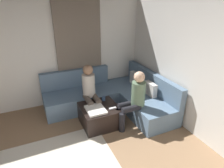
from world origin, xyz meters
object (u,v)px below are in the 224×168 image
object	(u,v)px
coffee_mug	(104,99)
person_on_couch_side	(90,90)
ottoman	(100,115)
sectional_couch	(114,97)
person_on_couch_back	(134,98)
game_remote	(113,108)

from	to	relation	value
coffee_mug	person_on_couch_side	size ratio (longest dim) A/B	0.08
coffee_mug	ottoman	bearing A→B (deg)	-39.29
sectional_couch	person_on_couch_back	xyz separation A→B (m)	(0.85, 0.06, 0.38)
ottoman	sectional_couch	bearing A→B (deg)	132.90
person_on_couch_back	person_on_couch_side	bearing A→B (deg)	44.24
ottoman	person_on_couch_side	world-z (taller)	person_on_couch_side
sectional_couch	game_remote	world-z (taller)	sectional_couch
ottoman	game_remote	world-z (taller)	game_remote
person_on_couch_side	sectional_couch	bearing A→B (deg)	-166.84
ottoman	coffee_mug	size ratio (longest dim) A/B	8.00
ottoman	coffee_mug	xyz separation A→B (m)	(-0.22, 0.18, 0.26)
sectional_couch	coffee_mug	size ratio (longest dim) A/B	26.84
sectional_couch	ottoman	distance (m)	0.78
ottoman	person_on_couch_back	xyz separation A→B (m)	(0.33, 0.62, 0.45)
sectional_couch	ottoman	xyz separation A→B (m)	(0.53, -0.57, -0.07)
sectional_couch	person_on_couch_back	bearing A→B (deg)	3.69
person_on_couch_side	coffee_mug	bearing A→B (deg)	146.81
sectional_couch	ottoman	bearing A→B (deg)	-47.10
sectional_couch	game_remote	size ratio (longest dim) A/B	17.00
sectional_couch	coffee_mug	xyz separation A→B (m)	(0.31, -0.39, 0.19)
ottoman	person_on_couch_back	distance (m)	0.83
ottoman	game_remote	distance (m)	0.36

